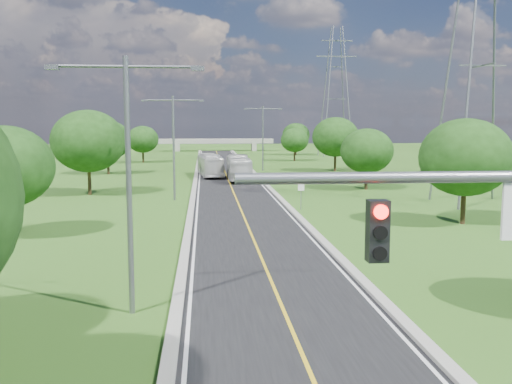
# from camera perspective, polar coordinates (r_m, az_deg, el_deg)

# --- Properties ---
(ground) EXTENTS (260.00, 260.00, 0.00)m
(ground) POSITION_cam_1_polar(r_m,az_deg,el_deg) (70.67, -2.66, 0.88)
(ground) COLOR #2B4D15
(ground) RESTS_ON ground
(road) EXTENTS (8.00, 150.00, 0.06)m
(road) POSITION_cam_1_polar(r_m,az_deg,el_deg) (76.63, -2.86, 1.38)
(road) COLOR black
(road) RESTS_ON ground
(curb_left) EXTENTS (0.50, 150.00, 0.22)m
(curb_left) POSITION_cam_1_polar(r_m,az_deg,el_deg) (76.56, -6.05, 1.40)
(curb_left) COLOR gray
(curb_left) RESTS_ON ground
(curb_right) EXTENTS (0.50, 150.00, 0.22)m
(curb_right) POSITION_cam_1_polar(r_m,az_deg,el_deg) (76.91, 0.30, 1.47)
(curb_right) COLOR gray
(curb_right) RESTS_ON ground
(speed_limit_sign) EXTENTS (0.55, 0.09, 2.40)m
(speed_limit_sign) POSITION_cam_1_polar(r_m,az_deg,el_deg) (49.25, 4.53, 0.07)
(speed_limit_sign) COLOR slate
(speed_limit_sign) RESTS_ON ground
(overpass) EXTENTS (30.00, 3.00, 3.20)m
(overpass) POSITION_cam_1_polar(r_m,az_deg,el_deg) (150.32, -4.03, 5.03)
(overpass) COLOR gray
(overpass) RESTS_ON ground
(streetlight_near_left) EXTENTS (5.90, 0.25, 10.00)m
(streetlight_near_left) POSITION_cam_1_polar(r_m,az_deg,el_deg) (22.44, -12.65, 2.81)
(streetlight_near_left) COLOR slate
(streetlight_near_left) RESTS_ON ground
(streetlight_mid_left) EXTENTS (5.90, 0.25, 10.00)m
(streetlight_mid_left) POSITION_cam_1_polar(r_m,az_deg,el_deg) (55.30, -8.25, 5.29)
(streetlight_mid_left) COLOR slate
(streetlight_mid_left) RESTS_ON ground
(streetlight_far_right) EXTENTS (5.90, 0.25, 10.00)m
(streetlight_far_right) POSITION_cam_1_polar(r_m,az_deg,el_deg) (88.68, 0.69, 5.98)
(streetlight_far_right) COLOR slate
(streetlight_far_right) RESTS_ON ground
(power_tower_near) EXTENTS (9.00, 6.40, 28.00)m
(power_tower_near) POSITION_cam_1_polar(r_m,az_deg,el_deg) (56.49, 21.80, 13.10)
(power_tower_near) COLOR slate
(power_tower_near) RESTS_ON ground
(power_tower_far) EXTENTS (9.00, 6.40, 28.00)m
(power_tower_far) POSITION_cam_1_polar(r_m,az_deg,el_deg) (128.70, 7.99, 9.82)
(power_tower_far) COLOR slate
(power_tower_far) RESTS_ON ground
(tree_lb) EXTENTS (6.30, 6.30, 7.33)m
(tree_lb) POSITION_cam_1_polar(r_m,az_deg,el_deg) (40.42, -23.83, 2.32)
(tree_lb) COLOR black
(tree_lb) RESTS_ON ground
(tree_lc) EXTENTS (7.56, 7.56, 8.79)m
(tree_lc) POSITION_cam_1_polar(r_m,az_deg,el_deg) (61.39, -16.44, 4.90)
(tree_lc) COLOR black
(tree_lc) RESTS_ON ground
(tree_ld) EXTENTS (6.72, 6.72, 7.82)m
(tree_ld) POSITION_cam_1_polar(r_m,az_deg,el_deg) (85.38, -14.63, 5.05)
(tree_ld) COLOR black
(tree_ld) RESTS_ON ground
(tree_le) EXTENTS (5.88, 5.88, 6.84)m
(tree_le) POSITION_cam_1_polar(r_m,az_deg,el_deg) (108.84, -11.26, 5.18)
(tree_le) COLOR black
(tree_le) RESTS_ON ground
(tree_rb) EXTENTS (6.72, 6.72, 7.82)m
(tree_rb) POSITION_cam_1_polar(r_m,az_deg,el_deg) (44.57, 20.20, 3.27)
(tree_rb) COLOR black
(tree_rb) RESTS_ON ground
(tree_rc) EXTENTS (5.88, 5.88, 6.84)m
(tree_rc) POSITION_cam_1_polar(r_m,az_deg,el_deg) (64.85, 11.03, 4.05)
(tree_rc) COLOR black
(tree_rc) RESTS_ON ground
(tree_rd) EXTENTS (7.14, 7.14, 8.30)m
(tree_rd) POSITION_cam_1_polar(r_m,az_deg,el_deg) (88.54, 7.95, 5.47)
(tree_rd) COLOR black
(tree_rd) RESTS_ON ground
(tree_re) EXTENTS (5.46, 5.46, 6.35)m
(tree_re) POSITION_cam_1_polar(r_m,az_deg,el_deg) (111.65, 3.88, 5.18)
(tree_re) COLOR black
(tree_re) RESTS_ON ground
(tree_rf) EXTENTS (6.30, 6.30, 7.33)m
(tree_rf) POSITION_cam_1_polar(r_m,az_deg,el_deg) (131.93, 4.02, 5.73)
(tree_rf) COLOR black
(tree_rf) RESTS_ON ground
(bus_outbound) EXTENTS (2.78, 11.56, 3.21)m
(bus_outbound) POSITION_cam_1_polar(r_m,az_deg,el_deg) (73.58, -1.74, 2.43)
(bus_outbound) COLOR silver
(bus_outbound) RESTS_ON road
(bus_inbound) EXTENTS (3.64, 11.18, 3.06)m
(bus_inbound) POSITION_cam_1_polar(r_m,az_deg,el_deg) (79.31, -4.61, 2.68)
(bus_inbound) COLOR beige
(bus_inbound) RESTS_ON road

